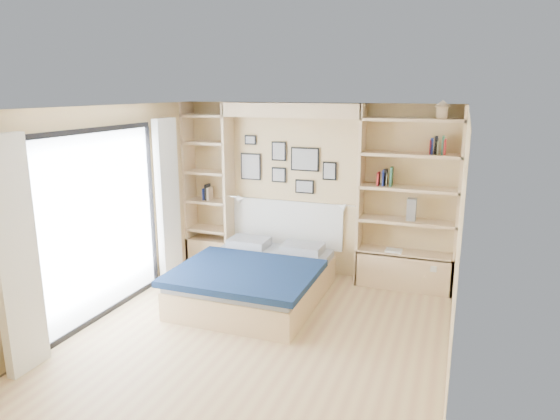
% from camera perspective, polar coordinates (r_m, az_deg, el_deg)
% --- Properties ---
extents(ground, '(4.50, 4.50, 0.00)m').
position_cam_1_polar(ground, '(5.68, -2.76, -14.52)').
color(ground, '#D6B67D').
rests_on(ground, ground).
extents(room_shell, '(4.50, 4.50, 4.50)m').
position_cam_1_polar(room_shell, '(6.76, -0.88, -0.09)').
color(room_shell, tan).
rests_on(room_shell, ground).
extents(bed, '(1.73, 2.28, 1.07)m').
position_cam_1_polar(bed, '(6.59, -2.71, -7.78)').
color(bed, beige).
rests_on(bed, ground).
extents(photo_gallery, '(1.48, 0.02, 0.82)m').
position_cam_1_polar(photo_gallery, '(7.33, 0.59, 5.18)').
color(photo_gallery, black).
rests_on(photo_gallery, ground).
extents(reading_lamps, '(1.92, 0.12, 0.15)m').
position_cam_1_polar(reading_lamps, '(7.16, 1.13, 0.89)').
color(reading_lamps, silver).
rests_on(reading_lamps, ground).
extents(shelf_decor, '(3.51, 0.23, 2.03)m').
position_cam_1_polar(shelf_decor, '(6.81, 12.59, 4.93)').
color(shelf_decor, '#A51E1E').
rests_on(shelf_decor, ground).
extents(deck, '(3.20, 4.00, 0.05)m').
position_cam_1_polar(deck, '(7.71, -28.56, -8.46)').
color(deck, brown).
rests_on(deck, ground).
extents(deck_chair, '(0.65, 0.79, 0.68)m').
position_cam_1_polar(deck_chair, '(7.48, -25.93, -6.16)').
color(deck_chair, tan).
rests_on(deck_chair, ground).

